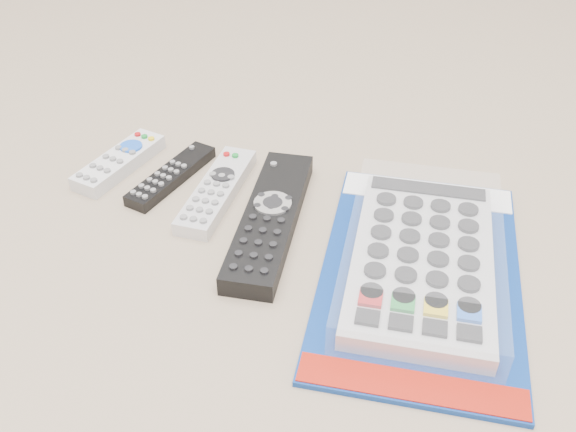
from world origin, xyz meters
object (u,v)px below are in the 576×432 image
(remote_silver_dvd, at_px, (217,190))
(jumbo_remote_packaged, at_px, (422,258))
(remote_small_grey, at_px, (119,162))
(remote_slim_black, at_px, (171,175))
(remote_large_black, at_px, (270,219))

(remote_silver_dvd, relative_size, jumbo_remote_packaged, 0.48)
(remote_small_grey, height_order, remote_silver_dvd, remote_small_grey)
(remote_slim_black, bearing_deg, remote_large_black, -6.23)
(remote_small_grey, bearing_deg, remote_silver_dvd, 3.73)
(remote_slim_black, distance_m, remote_large_black, 0.17)
(remote_small_grey, relative_size, remote_large_black, 0.58)
(remote_small_grey, relative_size, jumbo_remote_packaged, 0.40)
(remote_small_grey, xyz_separation_m, remote_large_black, (0.24, -0.06, 0.00))
(remote_small_grey, height_order, jumbo_remote_packaged, jumbo_remote_packaged)
(remote_small_grey, distance_m, remote_slim_black, 0.08)
(remote_small_grey, distance_m, remote_large_black, 0.25)
(remote_slim_black, bearing_deg, remote_silver_dvd, 0.93)
(remote_silver_dvd, height_order, remote_large_black, remote_large_black)
(remote_small_grey, relative_size, remote_silver_dvd, 0.83)
(remote_large_black, distance_m, jumbo_remote_packaged, 0.19)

